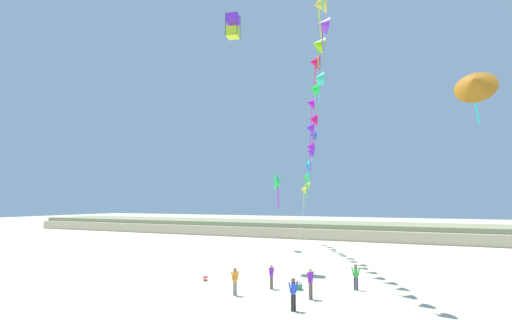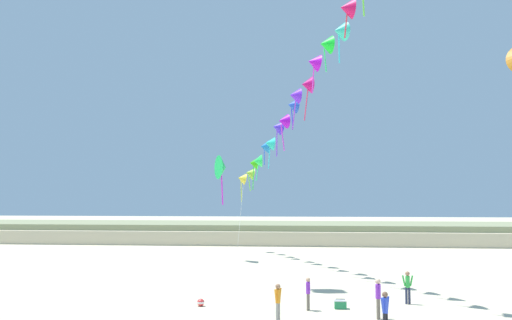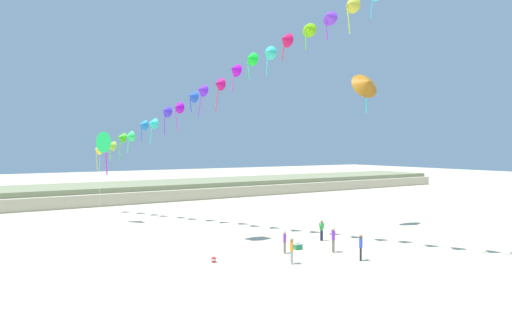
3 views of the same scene
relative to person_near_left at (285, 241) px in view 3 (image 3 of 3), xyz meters
The scene contains 12 objects.
ground_plane 7.25m from the person_near_left, 111.74° to the right, with size 240.00×240.00×0.00m, color beige.
dune_ridge 38.36m from the person_near_left, 93.99° to the left, with size 120.00×13.29×2.16m.
person_near_left is the anchor object (origin of this frame).
person_near_right 3.41m from the person_near_left, 26.65° to the right, with size 0.28×0.60×1.75m.
person_mid_center 5.16m from the person_near_left, 54.96° to the right, with size 0.43×0.50×1.66m.
person_far_left 5.30m from the person_near_left, 21.33° to the left, with size 0.56×0.22×1.61m.
person_far_right 2.83m from the person_near_left, 117.00° to the right, with size 0.32×0.54×1.62m.
kite_banner_string 15.47m from the person_near_left, 90.20° to the left, with size 13.56×34.17×19.49m.
large_kite_low_lead 17.84m from the person_near_left, 19.79° to the left, with size 2.91×2.43×3.99m.
large_kite_high_solo 21.65m from the person_near_left, 110.32° to the left, with size 1.59×2.10×4.16m.
beach_cooler 1.75m from the person_near_left, 19.09° to the left, with size 0.58×0.41×0.46m.
beach_ball 5.28m from the person_near_left, behind, with size 0.36×0.36×0.36m.
Camera 3 is at (-15.56, -18.53, 7.32)m, focal length 32.00 mm.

